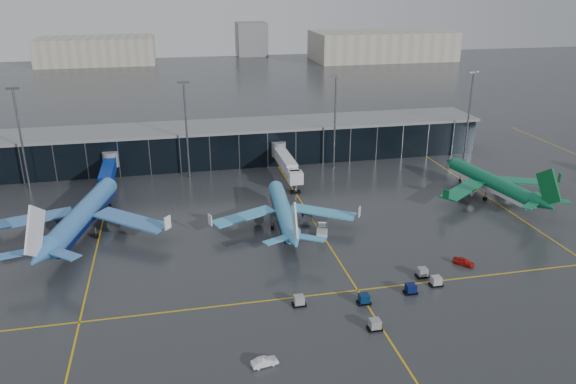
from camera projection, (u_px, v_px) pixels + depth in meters
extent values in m
plane|color=#282B2D|center=(282.00, 256.00, 106.92)|extent=(600.00, 600.00, 0.00)
cube|color=black|center=(239.00, 144.00, 161.80)|extent=(140.00, 16.00, 10.00)
cube|color=slate|center=(238.00, 126.00, 159.92)|extent=(142.00, 17.00, 0.80)
cylinder|color=#595B60|center=(111.00, 159.00, 147.07)|extent=(4.00, 4.00, 4.00)
cube|color=navy|center=(107.00, 179.00, 135.02)|extent=(3.00, 24.00, 3.00)
cylinder|color=#595B60|center=(105.00, 202.00, 129.26)|extent=(1.00, 1.00, 2.60)
cylinder|color=#595B60|center=(279.00, 149.00, 155.93)|extent=(4.00, 4.00, 4.00)
cube|color=silver|center=(289.00, 167.00, 143.88)|extent=(3.00, 24.00, 3.00)
cylinder|color=#595B60|center=(295.00, 188.00, 138.13)|extent=(1.00, 1.00, 2.60)
cylinder|color=#595B60|center=(21.00, 140.00, 137.33)|extent=(0.50, 0.50, 25.00)
cube|color=#595B60|center=(12.00, 88.00, 132.82)|extent=(3.00, 0.40, 0.60)
cylinder|color=#595B60|center=(187.00, 131.00, 145.21)|extent=(0.50, 0.50, 25.00)
cube|color=#595B60|center=(183.00, 82.00, 140.70)|extent=(3.00, 0.40, 0.60)
cylinder|color=#595B60|center=(335.00, 124.00, 153.09)|extent=(0.50, 0.50, 25.00)
cube|color=#595B60|center=(336.00, 77.00, 148.58)|extent=(3.00, 0.40, 0.60)
cylinder|color=#595B60|center=(469.00, 117.00, 160.97)|extent=(0.50, 0.50, 25.00)
cube|color=#595B60|center=(474.00, 72.00, 156.46)|extent=(3.00, 0.40, 0.60)
cube|color=#B2AD99|center=(382.00, 45.00, 364.94)|extent=(90.00, 42.00, 18.00)
cube|color=#B2AD99|center=(97.00, 50.00, 348.11)|extent=(70.00, 38.00, 16.00)
cube|color=#B2AD99|center=(251.00, 39.00, 385.02)|extent=(20.00, 20.00, 22.00)
cube|color=gold|center=(101.00, 229.00, 118.30)|extent=(0.30, 120.00, 0.02)
cube|color=gold|center=(308.00, 212.00, 127.17)|extent=(0.30, 120.00, 0.02)
cube|color=gold|center=(487.00, 197.00, 136.03)|extent=(0.30, 120.00, 0.02)
cube|color=gold|center=(358.00, 290.00, 95.19)|extent=(220.00, 0.30, 0.02)
cube|color=black|center=(410.00, 292.00, 94.21)|extent=(2.20, 1.50, 0.36)
cube|color=#04103D|center=(411.00, 288.00, 93.94)|extent=(1.60, 1.50, 1.50)
cube|color=black|center=(422.00, 276.00, 99.45)|extent=(2.20, 1.50, 0.36)
cube|color=gray|center=(422.00, 272.00, 99.17)|extent=(1.60, 1.50, 1.50)
cube|color=black|center=(436.00, 285.00, 96.60)|extent=(2.20, 1.50, 0.36)
cube|color=#96989E|center=(436.00, 281.00, 96.33)|extent=(1.60, 1.50, 1.50)
cube|color=black|center=(375.00, 328.00, 84.48)|extent=(2.20, 1.50, 0.36)
cube|color=gray|center=(375.00, 324.00, 84.20)|extent=(1.60, 1.50, 1.50)
cube|color=black|center=(299.00, 304.00, 90.73)|extent=(2.20, 1.50, 0.36)
cube|color=gray|center=(299.00, 300.00, 90.46)|extent=(1.60, 1.50, 1.50)
cube|color=black|center=(364.00, 303.00, 91.23)|extent=(2.20, 1.50, 0.36)
cube|color=#051E40|center=(364.00, 298.00, 90.95)|extent=(1.60, 1.50, 1.50)
cube|color=silver|center=(322.00, 233.00, 115.71)|extent=(3.05, 3.71, 0.80)
cube|color=silver|center=(322.00, 225.00, 115.04)|extent=(2.37, 3.18, 2.29)
imported|color=#B8140E|center=(464.00, 262.00, 103.47)|extent=(3.69, 3.93, 1.31)
imported|color=silver|center=(265.00, 362.00, 76.44)|extent=(3.89, 1.94, 1.22)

